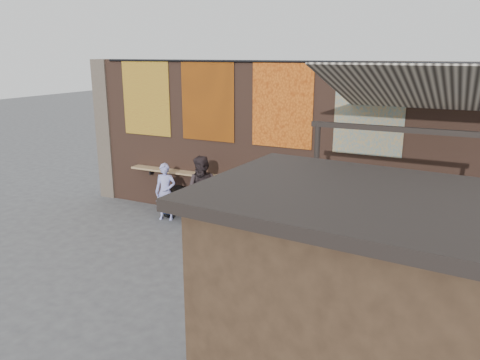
{
  "coord_description": "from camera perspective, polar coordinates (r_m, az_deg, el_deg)",
  "views": [
    {
      "loc": [
        4.24,
        -7.78,
        4.17
      ],
      "look_at": [
        -0.16,
        1.2,
        1.44
      ],
      "focal_mm": 35.0,
      "sensor_mm": 36.0,
      "label": 1
    }
  ],
  "objects": [
    {
      "name": "scooter_stool_1",
      "position": [
        12.14,
        -5.75,
        -3.08
      ],
      "size": [
        0.35,
        0.78,
        0.74
      ],
      "primitive_type": null,
      "color": "black",
      "rests_on": "ground"
    },
    {
      "name": "scooter_stool_6",
      "position": [
        10.88,
        8.97,
        -5.16
      ],
      "size": [
        0.39,
        0.87,
        0.83
      ],
      "primitive_type": null,
      "color": "#88400C",
      "rests_on": "ground"
    },
    {
      "name": "market_stall",
      "position": [
        5.09,
        13.03,
        -18.1
      ],
      "size": [
        2.75,
        2.15,
        2.82
      ],
      "primitive_type": "cube",
      "rotation": [
        0.0,
        0.0,
        -0.08
      ],
      "color": "black",
      "rests_on": "ground"
    },
    {
      "name": "tapestry_redgold",
      "position": [
        12.97,
        -11.38,
        9.77
      ],
      "size": [
        1.5,
        0.02,
        2.0
      ],
      "primitive_type": "cube",
      "color": "maroon",
      "rests_on": "brick_wall"
    },
    {
      "name": "awning_canvas",
      "position": [
        8.74,
        21.54,
        10.12
      ],
      "size": [
        3.2,
        3.28,
        0.97
      ],
      "primitive_type": "cube",
      "rotation": [
        -0.28,
        0.0,
        0.0
      ],
      "color": "beige",
      "rests_on": "brick_wall"
    },
    {
      "name": "scooter_stool_2",
      "position": [
        11.83,
        -2.99,
        -3.49
      ],
      "size": [
        0.36,
        0.79,
        0.75
      ],
      "primitive_type": null,
      "color": "#0D3598",
      "rests_on": "ground"
    },
    {
      "name": "scooter_stool_8",
      "position": [
        10.58,
        15.27,
        -6.34
      ],
      "size": [
        0.36,
        0.79,
        0.75
      ],
      "primitive_type": null,
      "color": "#0D4420",
      "rests_on": "ground"
    },
    {
      "name": "tapestry_sun",
      "position": [
        11.91,
        -3.98,
        9.57
      ],
      "size": [
        1.5,
        0.02,
        2.0
      ],
      "primitive_type": "cube",
      "color": "#D35D0C",
      "rests_on": "brick_wall"
    },
    {
      "name": "scooter_stool_3",
      "position": [
        11.55,
        0.04,
        -3.75
      ],
      "size": [
        0.39,
        0.87,
        0.82
      ],
      "primitive_type": null,
      "color": "navy",
      "rests_on": "ground"
    },
    {
      "name": "hang_rail",
      "position": [
        11.1,
        3.77,
        14.23
      ],
      "size": [
        9.5,
        0.06,
        0.06
      ],
      "primitive_type": "cylinder",
      "rotation": [
        0.0,
        1.57,
        0.0
      ],
      "color": "black",
      "rests_on": "brick_wall"
    },
    {
      "name": "awning_post_left",
      "position": [
        7.94,
        9.02,
        -4.23
      ],
      "size": [
        0.09,
        0.09,
        3.1
      ],
      "primitive_type": "cylinder",
      "color": "black",
      "rests_on": "ground"
    },
    {
      "name": "scooter_stool_4",
      "position": [
        11.32,
        2.59,
        -4.19
      ],
      "size": [
        0.39,
        0.86,
        0.82
      ],
      "primitive_type": null,
      "color": "#A20C22",
      "rests_on": "ground"
    },
    {
      "name": "stall_shelf",
      "position": [
        6.12,
        15.86,
        -16.33
      ],
      "size": [
        2.16,
        0.27,
        0.06
      ],
      "primitive_type": "cube",
      "rotation": [
        0.0,
        0.0,
        -0.08
      ],
      "color": "#473321",
      "rests_on": "market_stall"
    },
    {
      "name": "shopper_tan",
      "position": [
        9.71,
        18.39,
        -5.23
      ],
      "size": [
        1.05,
        0.95,
        1.81
      ],
      "primitive_type": "imported",
      "rotation": [
        0.0,
        0.0,
        0.54
      ],
      "color": "#7C6C4F",
      "rests_on": "ground"
    },
    {
      "name": "scooter_stool_0",
      "position": [
        12.5,
        -8.03,
        -2.64
      ],
      "size": [
        0.34,
        0.77,
        0.73
      ],
      "primitive_type": null,
      "color": "navy",
      "rests_on": "ground"
    },
    {
      "name": "pier_left",
      "position": [
        14.27,
        -15.78,
        5.93
      ],
      "size": [
        0.5,
        0.5,
        4.0
      ],
      "primitive_type": "cube",
      "color": "#4C4238",
      "rests_on": "ground"
    },
    {
      "name": "shelf_box",
      "position": [
        10.84,
        10.66,
        -0.7
      ],
      "size": [
        0.61,
        0.3,
        0.23
      ],
      "primitive_type": "cube",
      "color": "white",
      "rests_on": "eating_counter"
    },
    {
      "name": "diner_right",
      "position": [
        11.41,
        -4.51,
        -1.51
      ],
      "size": [
        0.94,
        0.77,
        1.79
      ],
      "primitive_type": "imported",
      "rotation": [
        0.0,
        0.0,
        0.11
      ],
      "color": "#2C2224",
      "rests_on": "ground"
    },
    {
      "name": "scooter_stool_7",
      "position": [
        10.76,
        11.77,
        -5.53
      ],
      "size": [
        0.39,
        0.87,
        0.83
      ],
      "primitive_type": null,
      "color": "#0D612D",
      "rests_on": "ground"
    },
    {
      "name": "awning_header",
      "position": [
        7.3,
        20.11,
        5.72
      ],
      "size": [
        3.0,
        0.08,
        0.08
      ],
      "primitive_type": "cube",
      "color": "black",
      "rests_on": "awning_post_left"
    },
    {
      "name": "awning_ledger",
      "position": [
        10.3,
        22.59,
        12.89
      ],
      "size": [
        3.3,
        0.08,
        0.12
      ],
      "primitive_type": "cube",
      "color": "#33261C",
      "rests_on": "brick_wall"
    },
    {
      "name": "brick_wall",
      "position": [
        11.51,
        4.03,
        4.34
      ],
      "size": [
        10.0,
        0.4,
        4.0
      ],
      "primitive_type": "cube",
      "color": "brown",
      "rests_on": "ground"
    },
    {
      "name": "diner_left",
      "position": [
        12.09,
        -9.06,
        -1.43
      ],
      "size": [
        0.62,
        0.51,
        1.48
      ],
      "primitive_type": "imported",
      "rotation": [
        0.0,
        0.0,
        0.33
      ],
      "color": "#9C9FE2",
      "rests_on": "ground"
    },
    {
      "name": "tapestry_orange",
      "position": [
        11.05,
        5.15,
        9.1
      ],
      "size": [
        1.5,
        0.02,
        2.0
      ],
      "primitive_type": "cube",
      "color": "orange",
      "rests_on": "brick_wall"
    },
    {
      "name": "scooter_stool_5",
      "position": [
        11.11,
        5.96,
        -4.85
      ],
      "size": [
        0.35,
        0.77,
        0.74
      ],
      "primitive_type": null,
      "color": "#1B1347",
      "rests_on": "ground"
    },
    {
      "name": "tapestry_multi",
      "position": [
        10.51,
        15.48,
        8.3
      ],
      "size": [
        1.5,
        0.02,
        2.0
      ],
      "primitive_type": "cube",
      "color": "teal",
      "rests_on": "brick_wall"
    },
    {
      "name": "ground",
      "position": [
        9.8,
        -2.26,
        -9.97
      ],
      "size": [
        70.0,
        70.0,
        0.0
      ],
      "primitive_type": "plane",
      "color": "#474749",
      "rests_on": "ground"
    },
    {
      "name": "eating_counter",
      "position": [
        11.39,
        3.25,
        -0.42
      ],
      "size": [
        8.0,
        0.32,
        0.05
      ],
      "primitive_type": "cube",
      "color": "#9E7A51",
      "rests_on": "brick_wall"
    },
    {
      "name": "shopper_navy",
      "position": [
        8.76,
        10.32,
        -6.85
      ],
      "size": [
        1.13,
        0.98,
        1.82
      ],
      "primitive_type": "imported",
      "rotation": [
        0.0,
        0.0,
        3.76
      ],
      "color": "black",
      "rests_on": "ground"
    },
    {
      "name": "stall_roof",
      "position": [
        4.46,
        14.16,
        -2.08
      ],
      "size": [
        3.08,
        2.47,
        0.12
      ],
      "primitive_type": "cube",
      "rotation": [
        0.0,
        0.0,
        -0.08
      ],
      "color": "black",
      "rests_on": "market_stall"
    },
    {
      "name": "stall_sign",
      "position": [
        5.66,
        16.61,
        -7.51
      ],
      "size": [
        1.2,
        0.14,
        0.5
      ],
      "primitive_type": "cube",
      "rotation": [
        0.0,
        0.0,
        -0.08
      ],
      "color": "gold",
      "rests_on": "market_stall"
    }
  ]
}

